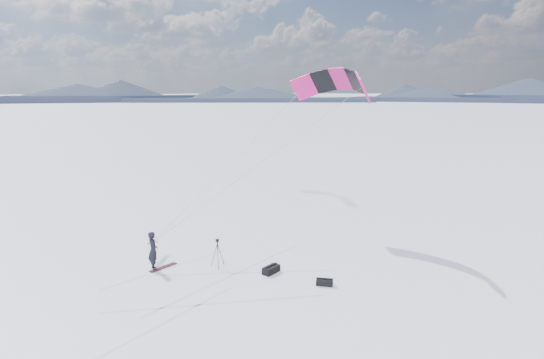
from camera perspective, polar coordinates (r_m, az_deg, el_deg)
ground at (r=21.77m, az=-7.97°, el=-12.53°), size 1800.00×1800.00×0.00m
horizon_hills at (r=20.74m, az=-8.20°, el=-4.87°), size 704.00×704.42×8.00m
snow_tracks at (r=21.04m, az=-11.36°, el=-13.50°), size 13.93×10.25×0.01m
snowkiter at (r=23.62m, az=-14.58°, el=-10.84°), size 0.48×0.72×1.94m
snowboard at (r=23.68m, az=-13.49°, el=-10.67°), size 1.55×0.83×0.04m
tripod at (r=23.03m, az=-6.86°, el=-8.65°), size 0.66×0.68×1.44m
gear_bag_a at (r=22.38m, az=-0.12°, el=-11.22°), size 1.01×0.74×0.41m
gear_bag_b at (r=21.25m, az=6.61°, el=-12.66°), size 0.81×0.77×0.34m
power_kite at (r=27.78m, az=7.94°, el=11.83°), size 12.70×6.42×8.64m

